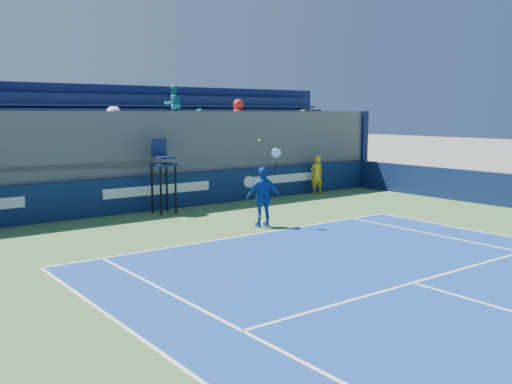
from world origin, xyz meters
TOP-DOWN VIEW (x-y plane):
  - ball_person at (7.00, 16.63)m, footprint 0.62×0.45m
  - back_hoarding at (0.00, 17.10)m, footprint 20.40×0.21m
  - umpire_chair at (-0.15, 16.40)m, footprint 0.73×0.73m
  - tennis_player at (1.10, 12.60)m, footprint 1.11×0.72m
  - stadium_seating at (0.01, 19.15)m, footprint 21.00×4.05m

SIDE VIEW (x-z plane):
  - back_hoarding at x=0.00m, z-range 0.00..1.20m
  - ball_person at x=7.00m, z-range 0.01..1.59m
  - tennis_player at x=1.10m, z-range -0.39..2.18m
  - umpire_chair at x=-0.15m, z-range 0.29..2.77m
  - stadium_seating at x=0.01m, z-range -0.36..4.04m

